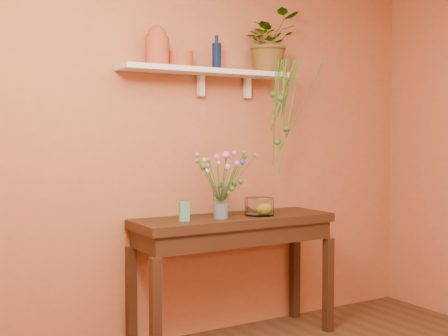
{
  "coord_description": "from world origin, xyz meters",
  "views": [
    {
      "loc": [
        -2.01,
        -1.87,
        1.46
      ],
      "look_at": [
        0.0,
        1.55,
        1.25
      ],
      "focal_mm": 47.91,
      "sensor_mm": 36.0,
      "label": 1
    }
  ],
  "objects_px": {
    "terracotta_jug": "(157,47)",
    "blue_bottle": "(217,56)",
    "glass_vase": "(221,205)",
    "spider_plant": "(269,43)",
    "bouquet": "(224,170)",
    "sideboard": "(234,234)",
    "glass_bowl": "(259,207)"
  },
  "relations": [
    {
      "from": "terracotta_jug",
      "to": "blue_bottle",
      "type": "distance_m",
      "value": 0.46
    },
    {
      "from": "blue_bottle",
      "to": "glass_vase",
      "type": "relative_size",
      "value": 1.09
    },
    {
      "from": "blue_bottle",
      "to": "spider_plant",
      "type": "distance_m",
      "value": 0.48
    },
    {
      "from": "spider_plant",
      "to": "bouquet",
      "type": "distance_m",
      "value": 1.09
    },
    {
      "from": "sideboard",
      "to": "spider_plant",
      "type": "xyz_separation_m",
      "value": [
        0.39,
        0.13,
        1.41
      ]
    },
    {
      "from": "spider_plant",
      "to": "glass_bowl",
      "type": "xyz_separation_m",
      "value": [
        -0.21,
        -0.18,
        -1.22
      ]
    },
    {
      "from": "terracotta_jug",
      "to": "spider_plant",
      "type": "bearing_deg",
      "value": 0.69
    },
    {
      "from": "terracotta_jug",
      "to": "glass_bowl",
      "type": "relative_size",
      "value": 1.27
    },
    {
      "from": "terracotta_jug",
      "to": "blue_bottle",
      "type": "relative_size",
      "value": 1.11
    },
    {
      "from": "glass_vase",
      "to": "bouquet",
      "type": "relative_size",
      "value": 0.5
    },
    {
      "from": "terracotta_jug",
      "to": "glass_bowl",
      "type": "height_order",
      "value": "terracotta_jug"
    },
    {
      "from": "bouquet",
      "to": "glass_bowl",
      "type": "bearing_deg",
      "value": 2.85
    },
    {
      "from": "terracotta_jug",
      "to": "glass_bowl",
      "type": "distance_m",
      "value": 1.34
    },
    {
      "from": "spider_plant",
      "to": "bouquet",
      "type": "bearing_deg",
      "value": -159.14
    },
    {
      "from": "spider_plant",
      "to": "bouquet",
      "type": "xyz_separation_m",
      "value": [
        -0.51,
        -0.19,
        -0.94
      ]
    },
    {
      "from": "glass_vase",
      "to": "terracotta_jug",
      "type": "bearing_deg",
      "value": 156.94
    },
    {
      "from": "blue_bottle",
      "to": "glass_bowl",
      "type": "bearing_deg",
      "value": -32.88
    },
    {
      "from": "blue_bottle",
      "to": "sideboard",
      "type": "bearing_deg",
      "value": -57.85
    },
    {
      "from": "bouquet",
      "to": "blue_bottle",
      "type": "bearing_deg",
      "value": 76.14
    },
    {
      "from": "sideboard",
      "to": "bouquet",
      "type": "bearing_deg",
      "value": -151.47
    },
    {
      "from": "glass_bowl",
      "to": "glass_vase",
      "type": "bearing_deg",
      "value": -179.76
    },
    {
      "from": "sideboard",
      "to": "glass_vase",
      "type": "xyz_separation_m",
      "value": [
        -0.14,
        -0.05,
        0.22
      ]
    },
    {
      "from": "spider_plant",
      "to": "glass_vase",
      "type": "bearing_deg",
      "value": -161.17
    },
    {
      "from": "spider_plant",
      "to": "glass_bowl",
      "type": "distance_m",
      "value": 1.25
    },
    {
      "from": "blue_bottle",
      "to": "spider_plant",
      "type": "xyz_separation_m",
      "value": [
        0.46,
        0.01,
        0.13
      ]
    },
    {
      "from": "glass_vase",
      "to": "bouquet",
      "type": "distance_m",
      "value": 0.24
    },
    {
      "from": "sideboard",
      "to": "spider_plant",
      "type": "distance_m",
      "value": 1.47
    },
    {
      "from": "terracotta_jug",
      "to": "glass_vase",
      "type": "bearing_deg",
      "value": -23.06
    },
    {
      "from": "sideboard",
      "to": "bouquet",
      "type": "height_order",
      "value": "bouquet"
    },
    {
      "from": "blue_bottle",
      "to": "glass_bowl",
      "type": "relative_size",
      "value": 1.14
    },
    {
      "from": "terracotta_jug",
      "to": "blue_bottle",
      "type": "xyz_separation_m",
      "value": [
        0.46,
        -0.0,
        -0.03
      ]
    },
    {
      "from": "terracotta_jug",
      "to": "sideboard",
      "type": "bearing_deg",
      "value": -12.44
    }
  ]
}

